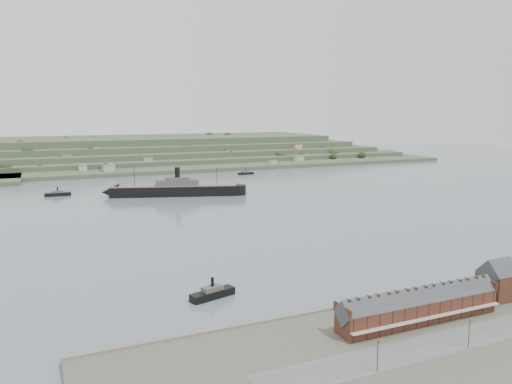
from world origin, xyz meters
name	(u,v)px	position (x,y,z in m)	size (l,w,h in m)	color
ground	(239,218)	(0.00, 0.00, 0.00)	(1400.00, 1400.00, 0.00)	slate
near_shore	(494,344)	(0.00, -186.75, 1.01)	(220.00, 80.00, 2.60)	#4C5142
terrace_row	(419,306)	(-10.00, -168.02, 6.84)	(55.60, 9.80, 11.07)	#4D281B
gabled_building	(498,281)	(27.50, -164.00, 8.19)	(10.40, 10.18, 14.09)	#4D281B
far_peninsula	(148,152)	(27.91, 393.10, 11.88)	(760.00, 309.00, 30.00)	#3B4E34
steamship	(171,190)	(-16.79, 98.01, 4.93)	(108.46, 43.61, 26.70)	black
tugboat	(213,293)	(-58.82, -119.52, 1.83)	(17.28, 8.77, 7.51)	black
ferry_west	(58,194)	(-97.71, 133.46, 1.75)	(19.59, 6.20, 7.27)	black
ferry_east	(246,173)	(88.40, 198.28, 1.48)	(16.63, 5.43, 6.15)	black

